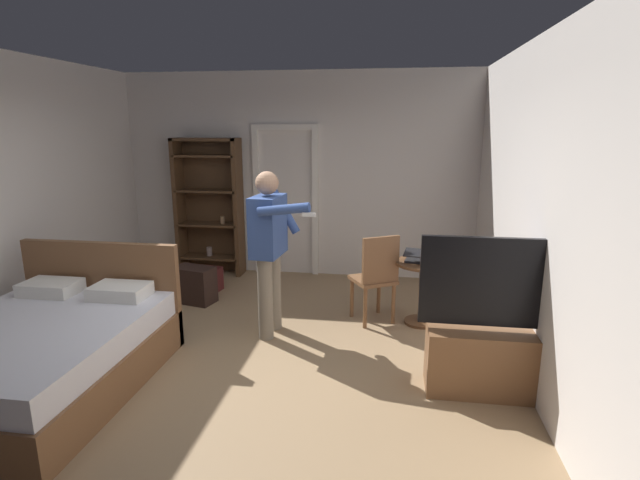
# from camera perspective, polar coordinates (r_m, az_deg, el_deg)

# --- Properties ---
(ground_plane) EXTENTS (6.43, 6.43, 0.00)m
(ground_plane) POSITION_cam_1_polar(r_m,az_deg,el_deg) (4.54, -9.80, -14.69)
(ground_plane) COLOR #997A56
(wall_back) EXTENTS (5.19, 0.12, 2.84)m
(wall_back) POSITION_cam_1_polar(r_m,az_deg,el_deg) (6.93, -2.54, 7.60)
(wall_back) COLOR silver
(wall_back) RESTS_ON ground_plane
(wall_right) EXTENTS (0.12, 6.09, 2.84)m
(wall_right) POSITION_cam_1_polar(r_m,az_deg,el_deg) (4.04, 25.84, 2.04)
(wall_right) COLOR silver
(wall_right) RESTS_ON ground_plane
(doorway_frame) EXTENTS (0.93, 0.08, 2.13)m
(doorway_frame) POSITION_cam_1_polar(r_m,az_deg,el_deg) (6.91, -4.06, 5.90)
(doorway_frame) COLOR white
(doorway_frame) RESTS_ON ground_plane
(bed) EXTENTS (1.60, 2.01, 1.02)m
(bed) POSITION_cam_1_polar(r_m,az_deg,el_deg) (4.68, -29.87, -11.37)
(bed) COLOR brown
(bed) RESTS_ON ground_plane
(bookshelf) EXTENTS (0.94, 0.32, 1.95)m
(bookshelf) POSITION_cam_1_polar(r_m,az_deg,el_deg) (7.12, -12.89, 4.35)
(bookshelf) COLOR #4C331E
(bookshelf) RESTS_ON ground_plane
(tv_flatscreen) EXTENTS (1.22, 0.40, 1.29)m
(tv_flatscreen) POSITION_cam_1_polar(r_m,az_deg,el_deg) (4.20, 19.82, -11.82)
(tv_flatscreen) COLOR brown
(tv_flatscreen) RESTS_ON ground_plane
(side_table) EXTENTS (0.60, 0.60, 0.70)m
(side_table) POSITION_cam_1_polar(r_m,az_deg,el_deg) (5.35, 11.99, -4.91)
(side_table) COLOR brown
(side_table) RESTS_ON ground_plane
(laptop) EXTENTS (0.37, 0.38, 0.15)m
(laptop) POSITION_cam_1_polar(r_m,az_deg,el_deg) (5.22, 11.76, -2.08)
(laptop) COLOR black
(laptop) RESTS_ON side_table
(bottle_on_table) EXTENTS (0.06, 0.06, 0.27)m
(bottle_on_table) POSITION_cam_1_polar(r_m,az_deg,el_deg) (5.19, 13.77, -1.61)
(bottle_on_table) COLOR #3D4124
(bottle_on_table) RESTS_ON side_table
(wooden_chair) EXTENTS (0.57, 0.57, 0.99)m
(wooden_chair) POSITION_cam_1_polar(r_m,az_deg,el_deg) (5.26, 6.63, -4.14)
(wooden_chair) COLOR brown
(wooden_chair) RESTS_ON ground_plane
(person_blue_shirt) EXTENTS (0.68, 0.66, 1.69)m
(person_blue_shirt) POSITION_cam_1_polar(r_m,az_deg,el_deg) (4.87, -5.97, -0.17)
(person_blue_shirt) COLOR gray
(person_blue_shirt) RESTS_ON ground_plane
(suitcase_dark) EXTENTS (0.54, 0.39, 0.44)m
(suitcase_dark) POSITION_cam_1_polar(r_m,az_deg,el_deg) (6.12, -14.60, -5.12)
(suitcase_dark) COLOR black
(suitcase_dark) RESTS_ON ground_plane
(suitcase_small) EXTENTS (0.57, 0.37, 0.31)m
(suitcase_small) POSITION_cam_1_polar(r_m,az_deg,el_deg) (6.56, -13.94, -4.47)
(suitcase_small) COLOR #4C1919
(suitcase_small) RESTS_ON ground_plane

